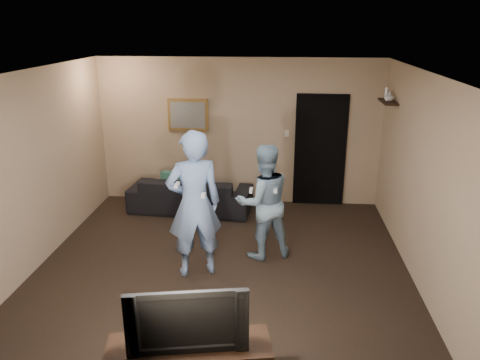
# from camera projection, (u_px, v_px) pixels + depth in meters

# --- Properties ---
(ground) EXTENTS (5.00, 5.00, 0.00)m
(ground) POSITION_uv_depth(u_px,v_px,m) (223.00, 266.00, 6.39)
(ground) COLOR black
(ground) RESTS_ON ground
(ceiling) EXTENTS (5.00, 5.00, 0.04)m
(ceiling) POSITION_uv_depth(u_px,v_px,m) (220.00, 72.00, 5.55)
(ceiling) COLOR silver
(ceiling) RESTS_ON wall_back
(wall_back) EXTENTS (5.00, 0.04, 2.60)m
(wall_back) POSITION_uv_depth(u_px,v_px,m) (239.00, 132.00, 8.32)
(wall_back) COLOR tan
(wall_back) RESTS_ON ground
(wall_front) EXTENTS (5.00, 0.04, 2.60)m
(wall_front) POSITION_uv_depth(u_px,v_px,m) (181.00, 277.00, 3.61)
(wall_front) COLOR tan
(wall_front) RESTS_ON ground
(wall_left) EXTENTS (0.04, 5.00, 2.60)m
(wall_left) POSITION_uv_depth(u_px,v_px,m) (34.00, 171.00, 6.17)
(wall_left) COLOR tan
(wall_left) RESTS_ON ground
(wall_right) EXTENTS (0.04, 5.00, 2.60)m
(wall_right) POSITION_uv_depth(u_px,v_px,m) (422.00, 181.00, 5.76)
(wall_right) COLOR tan
(wall_right) RESTS_ON ground
(sofa) EXTENTS (2.16, 0.99, 0.61)m
(sofa) POSITION_uv_depth(u_px,v_px,m) (191.00, 194.00, 8.19)
(sofa) COLOR black
(sofa) RESTS_ON ground
(throw_pillow) EXTENTS (0.44, 0.25, 0.42)m
(throw_pillow) POSITION_uv_depth(u_px,v_px,m) (173.00, 184.00, 8.16)
(throw_pillow) COLOR #1B5144
(throw_pillow) RESTS_ON sofa
(painting_frame) EXTENTS (0.72, 0.05, 0.57)m
(painting_frame) POSITION_uv_depth(u_px,v_px,m) (188.00, 115.00, 8.28)
(painting_frame) COLOR olive
(painting_frame) RESTS_ON wall_back
(painting_canvas) EXTENTS (0.62, 0.01, 0.47)m
(painting_canvas) POSITION_uv_depth(u_px,v_px,m) (188.00, 115.00, 8.25)
(painting_canvas) COLOR slate
(painting_canvas) RESTS_ON painting_frame
(doorway) EXTENTS (0.90, 0.06, 2.00)m
(doorway) POSITION_uv_depth(u_px,v_px,m) (320.00, 151.00, 8.27)
(doorway) COLOR black
(doorway) RESTS_ON ground
(light_switch) EXTENTS (0.08, 0.02, 0.12)m
(light_switch) POSITION_uv_depth(u_px,v_px,m) (287.00, 133.00, 8.23)
(light_switch) COLOR silver
(light_switch) RESTS_ON wall_back
(wall_shelf) EXTENTS (0.20, 0.60, 0.03)m
(wall_shelf) POSITION_uv_depth(u_px,v_px,m) (388.00, 102.00, 7.25)
(wall_shelf) COLOR black
(wall_shelf) RESTS_ON wall_right
(shelf_vase) EXTENTS (0.19, 0.19, 0.15)m
(shelf_vase) POSITION_uv_depth(u_px,v_px,m) (389.00, 96.00, 7.18)
(shelf_vase) COLOR silver
(shelf_vase) RESTS_ON wall_shelf
(shelf_figurine) EXTENTS (0.06, 0.06, 0.18)m
(shelf_figurine) POSITION_uv_depth(u_px,v_px,m) (386.00, 93.00, 7.38)
(shelf_figurine) COLOR silver
(shelf_figurine) RESTS_ON wall_shelf
(television) EXTENTS (1.04, 0.32, 0.59)m
(television) POSITION_uv_depth(u_px,v_px,m) (187.00, 316.00, 3.97)
(television) COLOR black
(television) RESTS_ON tv_console
(wii_player_left) EXTENTS (0.82, 0.68, 1.94)m
(wii_player_left) POSITION_uv_depth(u_px,v_px,m) (194.00, 204.00, 5.93)
(wii_player_left) COLOR #799AD2
(wii_player_left) RESTS_ON ground
(wii_player_right) EXTENTS (0.96, 0.86, 1.63)m
(wii_player_right) POSITION_uv_depth(u_px,v_px,m) (263.00, 202.00, 6.44)
(wii_player_right) COLOR #7B9BB3
(wii_player_right) RESTS_ON ground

